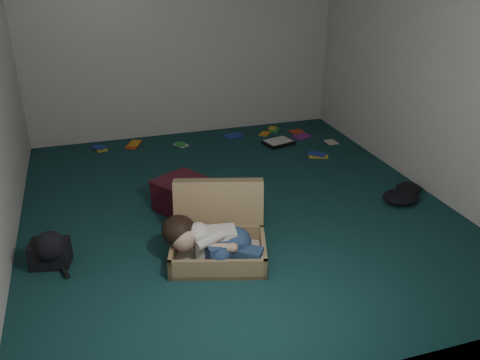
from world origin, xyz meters
TOP-DOWN VIEW (x-y plane):
  - floor at (0.00, 0.00)m, footprint 4.50×4.50m
  - wall_back at (0.00, 2.25)m, footprint 4.50×0.00m
  - wall_front at (0.00, -2.25)m, footprint 4.50×0.00m
  - wall_right at (2.00, 0.00)m, footprint 0.00×4.50m
  - suitcase at (-0.37, -0.72)m, footprint 0.94×0.92m
  - person at (-0.47, -0.88)m, footprint 0.77×0.56m
  - maroon_bin at (-0.52, 0.13)m, footprint 0.57×0.53m
  - backpack at (-1.70, -0.51)m, footprint 0.43×0.37m
  - clothing_pile at (1.70, -0.33)m, footprint 0.50×0.45m
  - paper_tray at (1.03, 1.46)m, footprint 0.41×0.35m
  - book_scatter at (0.65, 1.70)m, footprint 3.04×1.25m

SIDE VIEW (x-z plane):
  - floor at x=0.00m, z-range 0.00..0.00m
  - book_scatter at x=0.65m, z-range 0.00..0.02m
  - paper_tray at x=1.03m, z-range 0.00..0.05m
  - clothing_pile at x=1.70m, z-range 0.00..0.13m
  - backpack at x=-1.70m, z-range 0.00..0.22m
  - maroon_bin at x=-0.52m, z-range 0.00..0.31m
  - suitcase at x=-0.37m, z-range -0.11..0.45m
  - person at x=-0.47m, z-range 0.04..0.38m
  - wall_back at x=0.00m, z-range -0.95..3.55m
  - wall_front at x=0.00m, z-range -0.95..3.55m
  - wall_right at x=2.00m, z-range -0.95..3.55m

